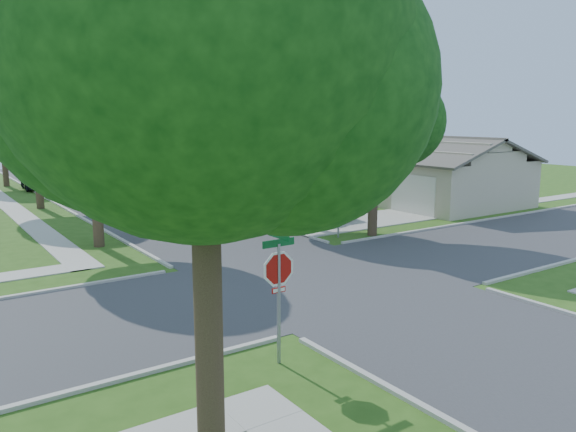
% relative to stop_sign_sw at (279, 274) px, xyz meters
% --- Properties ---
extents(ground, '(100.00, 100.00, 0.00)m').
position_rel_stop_sign_sw_xyz_m(ground, '(4.70, 4.70, -2.03)').
color(ground, '#2C5015').
rests_on(ground, ground).
extents(road_ns, '(7.00, 100.00, 0.02)m').
position_rel_stop_sign_sw_xyz_m(road_ns, '(4.70, 4.70, -2.03)').
color(road_ns, '#333335').
rests_on(road_ns, ground).
extents(sidewalk_ne, '(1.20, 40.00, 0.04)m').
position_rel_stop_sign_sw_xyz_m(sidewalk_ne, '(10.80, 30.70, -2.01)').
color(sidewalk_ne, '#9E9B91').
rests_on(sidewalk_ne, ground).
extents(sidewalk_nw, '(1.20, 40.00, 0.04)m').
position_rel_stop_sign_sw_xyz_m(sidewalk_nw, '(-1.40, 30.70, -2.01)').
color(sidewalk_nw, '#9E9B91').
rests_on(sidewalk_nw, ground).
extents(driveway, '(8.80, 3.60, 0.05)m').
position_rel_stop_sign_sw_xyz_m(driveway, '(12.60, 11.80, -2.01)').
color(driveway, '#9E9B91').
rests_on(driveway, ground).
extents(stop_sign_sw, '(1.05, 0.80, 2.98)m').
position_rel_stop_sign_sw_xyz_m(stop_sign_sw, '(0.00, 0.00, 0.00)').
color(stop_sign_sw, gray).
rests_on(stop_sign_sw, ground).
extents(stop_sign_ne, '(1.05, 0.80, 2.98)m').
position_rel_stop_sign_sw_xyz_m(stop_sign_ne, '(9.40, 9.40, 0.00)').
color(stop_sign_ne, gray).
rests_on(stop_sign_ne, ground).
extents(tree_e_near, '(4.97, 4.80, 8.28)m').
position_rel_stop_sign_sw_xyz_m(tree_e_near, '(9.45, 13.71, 3.61)').
color(tree_e_near, '#38281C').
rests_on(tree_e_near, ground).
extents(tree_e_mid, '(5.59, 5.40, 9.21)m').
position_rel_stop_sign_sw_xyz_m(tree_e_mid, '(9.46, 25.71, 4.22)').
color(tree_e_mid, '#38281C').
rests_on(tree_e_mid, ground).
extents(tree_e_far, '(5.17, 5.00, 8.72)m').
position_rel_stop_sign_sw_xyz_m(tree_e_far, '(9.45, 38.71, 3.95)').
color(tree_e_far, '#38281C').
rests_on(tree_e_far, ground).
extents(tree_w_near, '(5.38, 5.20, 8.97)m').
position_rel_stop_sign_sw_xyz_m(tree_w_near, '(0.06, 13.71, 4.08)').
color(tree_w_near, '#38281C').
rests_on(tree_w_near, ground).
extents(tree_w_mid, '(5.80, 5.60, 9.56)m').
position_rel_stop_sign_sw_xyz_m(tree_w_mid, '(0.06, 25.71, 4.46)').
color(tree_w_mid, '#38281C').
rests_on(tree_w_mid, ground).
extents(tree_w_far, '(4.76, 4.60, 8.04)m').
position_rel_stop_sign_sw_xyz_m(tree_w_far, '(0.05, 38.71, 3.48)').
color(tree_w_far, '#38281C').
rests_on(tree_w_far, ground).
extents(tree_sw_corner, '(6.21, 6.00, 9.55)m').
position_rel_stop_sign_sw_xyz_m(tree_sw_corner, '(-2.74, -2.29, 4.23)').
color(tree_sw_corner, '#38281C').
rests_on(tree_sw_corner, ground).
extents(tree_ne_corner, '(5.80, 5.60, 8.66)m').
position_rel_stop_sign_sw_xyz_m(tree_ne_corner, '(11.06, 8.91, 3.56)').
color(tree_ne_corner, '#38281C').
rests_on(tree_ne_corner, ground).
extents(house_ne_near, '(8.42, 13.60, 4.23)m').
position_rel_stop_sign_sw_xyz_m(house_ne_near, '(20.69, 15.70, -0.51)').
color(house_ne_near, tan).
rests_on(house_ne_near, ground).
extents(house_ne_far, '(8.42, 13.60, 4.23)m').
position_rel_stop_sign_sw_xyz_m(house_ne_far, '(20.69, 33.70, -0.51)').
color(house_ne_far, tan).
rests_on(house_ne_far, ground).
extents(car_driveway, '(4.94, 2.54, 1.55)m').
position_rel_stop_sign_sw_xyz_m(car_driveway, '(10.70, 13.40, -1.26)').
color(car_driveway, '#5A1224').
rests_on(car_driveway, ground).
extents(car_curb_east, '(2.02, 4.83, 1.63)m').
position_rel_stop_sign_sw_xyz_m(car_curb_east, '(7.90, 25.64, -1.21)').
color(car_curb_east, black).
rests_on(car_curb_east, ground).
extents(car_curb_west, '(1.90, 4.27, 1.22)m').
position_rel_stop_sign_sw_xyz_m(car_curb_west, '(1.50, 35.26, -1.42)').
color(car_curb_west, black).
rests_on(car_curb_west, ground).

